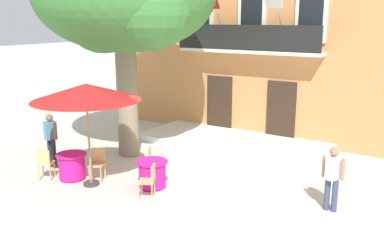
{
  "coord_description": "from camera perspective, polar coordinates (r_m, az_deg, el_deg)",
  "views": [
    {
      "loc": [
        6.35,
        -9.65,
        4.52
      ],
      "look_at": [
        -0.92,
        1.63,
        1.3
      ],
      "focal_mm": 39.67,
      "sensor_mm": 36.0,
      "label": 1
    }
  ],
  "objects": [
    {
      "name": "ground_plane",
      "position": [
        12.4,
        -0.5,
        -7.87
      ],
      "size": [
        120.0,
        120.0,
        0.0
      ],
      "primitive_type": "plane",
      "color": "beige"
    },
    {
      "name": "building_facade",
      "position": [
        18.0,
        10.72,
        10.81
      ],
      "size": [
        13.0,
        5.09,
        7.5
      ],
      "color": "#CC844C",
      "rests_on": "ground"
    },
    {
      "name": "entrance_step_platform",
      "position": [
        15.55,
        5.4,
        -2.99
      ],
      "size": [
        6.75,
        2.77,
        0.25
      ],
      "primitive_type": "cube",
      "color": "silver",
      "rests_on": "ground"
    },
    {
      "name": "plane_tree",
      "position": [
        14.08,
        -9.31,
        15.67
      ],
      "size": [
        6.13,
        5.38,
        7.04
      ],
      "color": "#7F755B",
      "rests_on": "ground"
    },
    {
      "name": "cafe_table_near_tree",
      "position": [
        11.71,
        -5.37,
        -7.2
      ],
      "size": [
        0.86,
        0.86,
        0.76
      ],
      "color": "#DB1984",
      "rests_on": "ground"
    },
    {
      "name": "cafe_chair_near_tree_0",
      "position": [
        12.38,
        -5.25,
        -5.37
      ],
      "size": [
        0.55,
        0.55,
        0.91
      ],
      "color": "tan",
      "rests_on": "ground"
    },
    {
      "name": "cafe_chair_near_tree_1",
      "position": [
        10.96,
        -5.76,
        -7.92
      ],
      "size": [
        0.54,
        0.54,
        0.91
      ],
      "color": "tan",
      "rests_on": "ground"
    },
    {
      "name": "cafe_table_middle",
      "position": [
        12.73,
        -15.84,
        -5.96
      ],
      "size": [
        0.86,
        0.86,
        0.76
      ],
      "color": "#DB1984",
      "rests_on": "ground"
    },
    {
      "name": "cafe_chair_middle_0",
      "position": [
        12.87,
        -19.17,
        -5.34
      ],
      "size": [
        0.55,
        0.55,
        0.91
      ],
      "color": "tan",
      "rests_on": "ground"
    },
    {
      "name": "cafe_chair_middle_1",
      "position": [
        12.47,
        -12.58,
        -5.5
      ],
      "size": [
        0.53,
        0.53,
        0.91
      ],
      "color": "tan",
      "rests_on": "ground"
    },
    {
      "name": "cafe_umbrella",
      "position": [
        11.58,
        -14.05,
        3.6
      ],
      "size": [
        2.9,
        2.9,
        2.85
      ],
      "color": "#997A56",
      "rests_on": "ground"
    },
    {
      "name": "pedestrian_near_entrance",
      "position": [
        10.67,
        18.37,
        -7.07
      ],
      "size": [
        0.53,
        0.39,
        1.6
      ],
      "color": "#384260",
      "rests_on": "ground"
    },
    {
      "name": "pedestrian_mid_plaza",
      "position": [
        13.74,
        -18.45,
        -2.24
      ],
      "size": [
        0.53,
        0.38,
        1.69
      ],
      "color": "#232328",
      "rests_on": "ground"
    }
  ]
}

